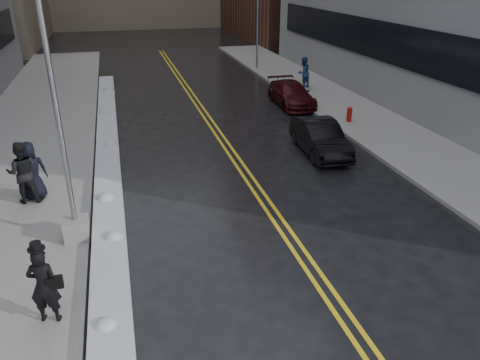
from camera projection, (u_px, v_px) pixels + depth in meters
ground at (209, 265)px, 12.06m from camera, size 160.00×160.00×0.00m
sidewalk_west at (26, 150)px, 19.49m from camera, size 5.50×50.00×0.15m
sidewalk_east at (367, 121)px, 23.16m from camera, size 4.00×50.00×0.15m
lane_line_left at (216, 135)px, 21.41m from camera, size 0.12×50.00×0.01m
lane_line_right at (222, 135)px, 21.48m from camera, size 0.12×50.00×0.01m
snow_ridge at (108, 158)px, 18.46m from camera, size 0.90×30.00×0.34m
lamppost at (65, 158)px, 12.00m from camera, size 0.65×0.65×7.62m
fire_hydrant at (349, 113)px, 22.73m from camera, size 0.26×0.26×0.73m
traffic_signal at (257, 23)px, 33.76m from camera, size 0.16×0.20×6.00m
pedestrian_fedora at (44, 286)px, 9.62m from camera, size 0.71×0.54×1.75m
pedestrian_b at (23, 172)px, 14.64m from camera, size 1.01×0.80×2.01m
pedestrian_c at (31, 171)px, 14.88m from camera, size 1.03×0.78×1.91m
pedestrian_east at (303, 73)px, 28.95m from camera, size 1.15×1.08×1.89m
car_black at (320, 137)px, 19.12m from camera, size 1.66×4.16×1.34m
car_maroon at (291, 94)px, 25.89m from camera, size 1.90×4.43×1.27m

